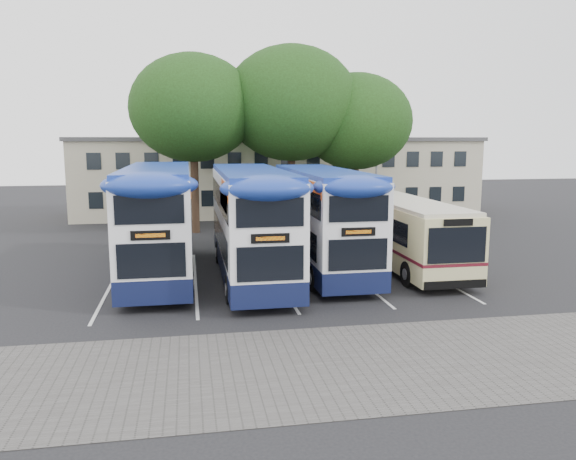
{
  "coord_description": "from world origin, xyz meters",
  "views": [
    {
      "loc": [
        -7.45,
        -18.92,
        6.03
      ],
      "look_at": [
        -3.18,
        5.0,
        2.1
      ],
      "focal_mm": 35.0,
      "sensor_mm": 36.0,
      "label": 1
    }
  ],
  "objects_px": {
    "tree_left": "(193,108)",
    "tree_right": "(356,122)",
    "lamp_post": "(377,153)",
    "bus_dd_right": "(322,215)",
    "tree_mid": "(291,104)",
    "bus_dd_left": "(159,216)",
    "bus_single": "(403,229)",
    "bus_dd_mid": "(251,219)"
  },
  "relations": [
    {
      "from": "bus_dd_left",
      "to": "bus_dd_mid",
      "type": "distance_m",
      "value": 4.13
    },
    {
      "from": "tree_right",
      "to": "bus_dd_right",
      "type": "height_order",
      "value": "tree_right"
    },
    {
      "from": "bus_dd_left",
      "to": "bus_single",
      "type": "height_order",
      "value": "bus_dd_left"
    },
    {
      "from": "lamp_post",
      "to": "bus_single",
      "type": "height_order",
      "value": "lamp_post"
    },
    {
      "from": "bus_dd_right",
      "to": "bus_single",
      "type": "xyz_separation_m",
      "value": [
        4.0,
        0.05,
        -0.75
      ]
    },
    {
      "from": "tree_mid",
      "to": "tree_right",
      "type": "distance_m",
      "value": 4.58
    },
    {
      "from": "tree_right",
      "to": "bus_dd_mid",
      "type": "height_order",
      "value": "tree_right"
    },
    {
      "from": "bus_dd_mid",
      "to": "bus_dd_left",
      "type": "bearing_deg",
      "value": 163.86
    },
    {
      "from": "bus_single",
      "to": "tree_mid",
      "type": "bearing_deg",
      "value": 105.37
    },
    {
      "from": "tree_right",
      "to": "bus_dd_left",
      "type": "relative_size",
      "value": 0.9
    },
    {
      "from": "lamp_post",
      "to": "tree_right",
      "type": "relative_size",
      "value": 0.87
    },
    {
      "from": "bus_dd_left",
      "to": "bus_dd_right",
      "type": "xyz_separation_m",
      "value": [
        7.37,
        -0.14,
        -0.1
      ]
    },
    {
      "from": "tree_left",
      "to": "bus_dd_right",
      "type": "distance_m",
      "value": 14.11
    },
    {
      "from": "tree_left",
      "to": "bus_dd_left",
      "type": "relative_size",
      "value": 0.98
    },
    {
      "from": "bus_dd_right",
      "to": "tree_left",
      "type": "bearing_deg",
      "value": 115.59
    },
    {
      "from": "bus_dd_left",
      "to": "bus_single",
      "type": "distance_m",
      "value": 11.41
    },
    {
      "from": "bus_dd_right",
      "to": "tree_right",
      "type": "bearing_deg",
      "value": 66.55
    },
    {
      "from": "tree_mid",
      "to": "bus_dd_mid",
      "type": "relative_size",
      "value": 1.06
    },
    {
      "from": "tree_left",
      "to": "bus_dd_mid",
      "type": "height_order",
      "value": "tree_left"
    },
    {
      "from": "bus_dd_left",
      "to": "bus_dd_right",
      "type": "height_order",
      "value": "bus_dd_left"
    },
    {
      "from": "lamp_post",
      "to": "bus_dd_mid",
      "type": "height_order",
      "value": "lamp_post"
    },
    {
      "from": "bus_dd_left",
      "to": "bus_dd_right",
      "type": "relative_size",
      "value": 1.04
    },
    {
      "from": "tree_left",
      "to": "tree_right",
      "type": "distance_m",
      "value": 10.85
    },
    {
      "from": "tree_mid",
      "to": "bus_dd_left",
      "type": "relative_size",
      "value": 1.04
    },
    {
      "from": "tree_right",
      "to": "bus_dd_right",
      "type": "relative_size",
      "value": 0.93
    },
    {
      "from": "tree_right",
      "to": "bus_dd_left",
      "type": "height_order",
      "value": "tree_right"
    },
    {
      "from": "tree_right",
      "to": "bus_dd_left",
      "type": "bearing_deg",
      "value": -136.74
    },
    {
      "from": "lamp_post",
      "to": "bus_single",
      "type": "bearing_deg",
      "value": -103.72
    },
    {
      "from": "bus_dd_left",
      "to": "bus_single",
      "type": "xyz_separation_m",
      "value": [
        11.38,
        -0.09,
        -0.85
      ]
    },
    {
      "from": "bus_dd_right",
      "to": "bus_single",
      "type": "distance_m",
      "value": 4.07
    },
    {
      "from": "bus_single",
      "to": "tree_left",
      "type": "bearing_deg",
      "value": 129.45
    },
    {
      "from": "bus_dd_left",
      "to": "tree_left",
      "type": "bearing_deg",
      "value": 81.45
    },
    {
      "from": "bus_dd_mid",
      "to": "bus_single",
      "type": "bearing_deg",
      "value": 8.1
    },
    {
      "from": "tree_left",
      "to": "bus_dd_mid",
      "type": "xyz_separation_m",
      "value": [
        2.22,
        -12.76,
        -5.36
      ]
    },
    {
      "from": "tree_right",
      "to": "bus_dd_right",
      "type": "distance_m",
      "value": 13.84
    },
    {
      "from": "tree_left",
      "to": "bus_dd_mid",
      "type": "bearing_deg",
      "value": -80.14
    },
    {
      "from": "tree_right",
      "to": "bus_dd_mid",
      "type": "distance_m",
      "value": 16.22
    },
    {
      "from": "tree_left",
      "to": "bus_dd_left",
      "type": "height_order",
      "value": "tree_left"
    },
    {
      "from": "lamp_post",
      "to": "bus_dd_right",
      "type": "relative_size",
      "value": 0.81
    },
    {
      "from": "bus_dd_mid",
      "to": "bus_dd_right",
      "type": "height_order",
      "value": "bus_dd_mid"
    },
    {
      "from": "tree_mid",
      "to": "bus_dd_right",
      "type": "bearing_deg",
      "value": -93.6
    },
    {
      "from": "bus_single",
      "to": "bus_dd_left",
      "type": "bearing_deg",
      "value": 179.54
    }
  ]
}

